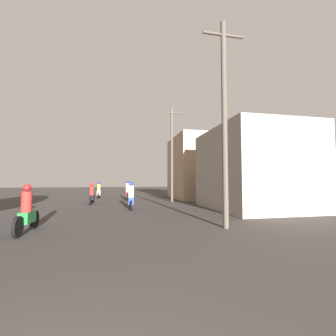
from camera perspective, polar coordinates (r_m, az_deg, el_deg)
name	(u,v)px	position (r m, az deg, el deg)	size (l,w,h in m)	color
motorcycle_green	(27,213)	(8.70, -32.21, -9.66)	(0.60, 1.95, 1.58)	black
motorcycle_blue	(131,198)	(13.64, -9.41, -7.55)	(0.60, 1.94, 1.63)	black
motorcycle_black	(92,196)	(17.10, -18.83, -6.67)	(0.60, 2.02, 1.53)	black
motorcycle_red	(128,192)	(19.97, -10.24, -6.12)	(0.60, 1.99, 1.68)	black
motorcycle_white	(99,191)	(22.84, -17.15, -5.71)	(0.60, 1.94, 1.59)	black
building_right_near	(252,169)	(14.54, 20.66, -0.27)	(5.07, 6.39, 4.77)	gray
building_right_far	(197,168)	(21.93, 7.29, 0.06)	(4.48, 6.50, 5.87)	tan
utility_pole_near	(224,118)	(8.64, 14.14, 12.21)	(1.60, 0.20, 7.61)	#4C4238
utility_pole_far	(172,152)	(18.16, 0.98, 4.15)	(1.60, 0.20, 7.71)	#4C4238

